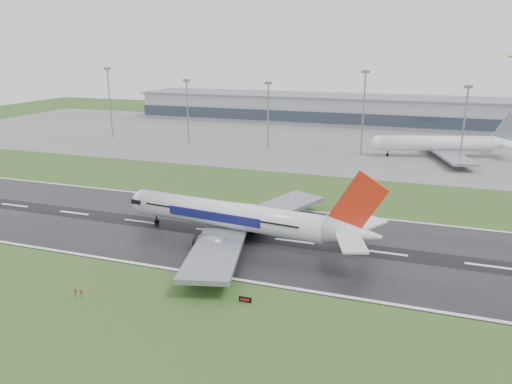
% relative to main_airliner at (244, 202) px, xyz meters
% --- Properties ---
extents(ground, '(520.00, 520.00, 0.00)m').
position_rel_main_airliner_xyz_m(ground, '(-8.99, 2.79, -9.12)').
color(ground, '#2D4E1C').
rests_on(ground, ground).
extents(runway, '(400.00, 45.00, 0.10)m').
position_rel_main_airliner_xyz_m(runway, '(-8.99, 2.79, -9.07)').
color(runway, black).
rests_on(runway, ground).
extents(apron, '(400.00, 130.00, 0.08)m').
position_rel_main_airliner_xyz_m(apron, '(-8.99, 127.79, -9.08)').
color(apron, slate).
rests_on(apron, ground).
extents(terminal, '(240.00, 36.00, 15.00)m').
position_rel_main_airliner_xyz_m(terminal, '(-8.99, 187.79, -1.62)').
color(terminal, '#989AA3').
rests_on(terminal, ground).
extents(main_airliner, '(66.89, 64.30, 18.04)m').
position_rel_main_airliner_xyz_m(main_airliner, '(0.00, 0.00, 0.00)').
color(main_airliner, silver).
rests_on(main_airliner, runway).
extents(parked_airliner, '(71.52, 68.79, 17.16)m').
position_rel_main_airliner_xyz_m(parked_airliner, '(43.49, 108.07, -0.46)').
color(parked_airliner, white).
rests_on(parked_airliner, apron).
extents(runway_sign, '(2.30, 0.29, 1.04)m').
position_rel_main_airliner_xyz_m(runway_sign, '(9.90, -26.43, -8.60)').
color(runway_sign, black).
rests_on(runway_sign, ground).
extents(floodmast_0, '(0.64, 0.64, 32.03)m').
position_rel_main_airliner_xyz_m(floodmast_0, '(-106.58, 102.79, 6.90)').
color(floodmast_0, gray).
rests_on(floodmast_0, ground).
extents(floodmast_1, '(0.64, 0.64, 27.44)m').
position_rel_main_airliner_xyz_m(floodmast_1, '(-65.50, 102.79, 4.60)').
color(floodmast_1, gray).
rests_on(floodmast_1, ground).
extents(floodmast_2, '(0.64, 0.64, 27.16)m').
position_rel_main_airliner_xyz_m(floodmast_2, '(-27.17, 102.79, 4.46)').
color(floodmast_2, gray).
rests_on(floodmast_2, ground).
extents(floodmast_3, '(0.64, 0.64, 32.37)m').
position_rel_main_airliner_xyz_m(floodmast_3, '(12.95, 102.79, 7.06)').
color(floodmast_3, gray).
rests_on(floodmast_3, ground).
extents(floodmast_4, '(0.64, 0.64, 27.52)m').
position_rel_main_airliner_xyz_m(floodmast_4, '(50.74, 102.79, 4.64)').
color(floodmast_4, gray).
rests_on(floodmast_4, ground).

